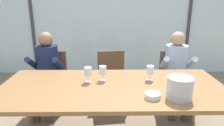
% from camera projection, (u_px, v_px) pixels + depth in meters
% --- Properties ---
extents(ground, '(14.00, 14.00, 0.00)m').
position_uv_depth(ground, '(112.00, 103.00, 3.37)').
color(ground, '#847056').
extents(window_glass_panel, '(7.63, 0.03, 2.60)m').
position_uv_depth(window_glass_panel, '(111.00, 16.00, 4.45)').
color(window_glass_panel, silver).
rests_on(window_glass_panel, ground).
extents(window_mullion_left, '(0.06, 0.06, 2.60)m').
position_uv_depth(window_mullion_left, '(32.00, 16.00, 4.41)').
color(window_mullion_left, '#38383D').
rests_on(window_mullion_left, ground).
extents(window_mullion_right, '(0.06, 0.06, 2.60)m').
position_uv_depth(window_mullion_right, '(189.00, 16.00, 4.45)').
color(window_mullion_right, '#38383D').
rests_on(window_mullion_right, ground).
extents(hillside_vineyard, '(13.63, 2.40, 2.08)m').
position_uv_depth(hillside_vineyard, '(110.00, 17.00, 7.62)').
color(hillside_vineyard, '#477A38').
rests_on(hillside_vineyard, ground).
extents(dining_table, '(2.43, 1.07, 0.74)m').
position_uv_depth(dining_table, '(112.00, 91.00, 2.22)').
color(dining_table, olive).
rests_on(dining_table, ground).
extents(chair_near_curtain, '(0.47, 0.47, 0.87)m').
position_uv_depth(chair_near_curtain, '(52.00, 76.00, 3.15)').
color(chair_near_curtain, brown).
rests_on(chair_near_curtain, ground).
extents(chair_left_of_center, '(0.49, 0.49, 0.87)m').
position_uv_depth(chair_left_of_center, '(112.00, 75.00, 3.16)').
color(chair_left_of_center, brown).
rests_on(chair_left_of_center, ground).
extents(chair_center, '(0.49, 0.49, 0.87)m').
position_uv_depth(chair_center, '(174.00, 75.00, 3.17)').
color(chair_center, brown).
rests_on(chair_center, ground).
extents(person_navy_polo, '(0.47, 0.62, 1.19)m').
position_uv_depth(person_navy_polo, '(46.00, 68.00, 2.98)').
color(person_navy_polo, '#192347').
rests_on(person_navy_polo, ground).
extents(person_pale_blue_shirt, '(0.48, 0.63, 1.19)m').
position_uv_depth(person_pale_blue_shirt, '(177.00, 67.00, 3.00)').
color(person_pale_blue_shirt, '#9EB2D1').
rests_on(person_pale_blue_shirt, ground).
extents(ice_bucket_primary, '(0.25, 0.25, 0.21)m').
position_uv_depth(ice_bucket_primary, '(180.00, 87.00, 1.89)').
color(ice_bucket_primary, '#B7B7BC').
rests_on(ice_bucket_primary, dining_table).
extents(tasting_bowl, '(0.15, 0.15, 0.05)m').
position_uv_depth(tasting_bowl, '(153.00, 96.00, 1.92)').
color(tasting_bowl, silver).
rests_on(tasting_bowl, dining_table).
extents(wine_glass_by_left_taster, '(0.08, 0.08, 0.17)m').
position_uv_depth(wine_glass_by_left_taster, '(103.00, 71.00, 2.31)').
color(wine_glass_by_left_taster, silver).
rests_on(wine_glass_by_left_taster, dining_table).
extents(wine_glass_near_bucket, '(0.08, 0.08, 0.17)m').
position_uv_depth(wine_glass_near_bucket, '(88.00, 72.00, 2.27)').
color(wine_glass_near_bucket, silver).
rests_on(wine_glass_near_bucket, dining_table).
extents(wine_glass_center_pour, '(0.08, 0.08, 0.17)m').
position_uv_depth(wine_glass_center_pour, '(150.00, 71.00, 2.32)').
color(wine_glass_center_pour, silver).
rests_on(wine_glass_center_pour, dining_table).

